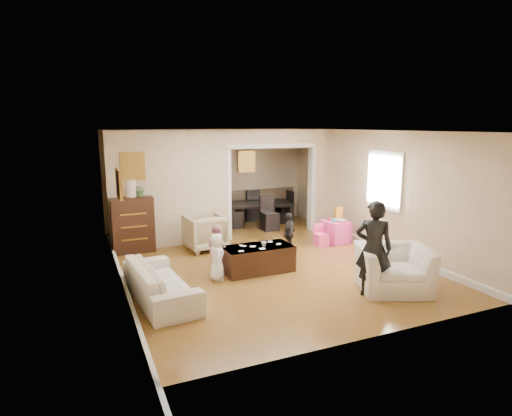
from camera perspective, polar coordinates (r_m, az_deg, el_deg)
name	(u,v)px	position (r m, az deg, el deg)	size (l,w,h in m)	color
floor	(260,260)	(8.73, 0.52, -7.01)	(7.00, 7.00, 0.00)	#9C6828
partition_left	(172,189)	(9.70, -11.27, 2.51)	(2.75, 0.18, 2.60)	beige
partition_right	(320,180)	(11.14, 8.52, 3.70)	(0.55, 0.18, 2.60)	beige
partition_header	(272,137)	(10.39, 2.14, 9.51)	(2.22, 0.18, 0.35)	beige
window_pane	(385,180)	(9.48, 16.87, 3.58)	(0.03, 0.95, 1.10)	white
framed_art_partition	(133,166)	(9.40, -16.21, 5.40)	(0.45, 0.03, 0.55)	brown
framed_art_sofa_wall	(119,184)	(7.08, -17.93, 3.13)	(0.03, 0.55, 0.40)	brown
framed_art_alcove	(247,162)	(11.93, -1.27, 6.25)	(0.45, 0.03, 0.55)	brown
sofa	(161,282)	(6.96, -12.69, -9.60)	(1.98, 0.77, 0.58)	beige
armchair_back	(205,232)	(9.46, -6.83, -3.23)	(0.82, 0.84, 0.77)	#C0B385
armchair_front	(393,269)	(7.47, 17.93, -7.77)	(1.13, 0.99, 0.74)	beige
dresser	(133,224)	(9.56, -16.23, -2.11)	(0.88, 0.49, 1.20)	#331B0F
table_lamp	(131,188)	(9.41, -16.48, 2.53)	(0.22, 0.22, 0.36)	beige
potted_plant	(140,189)	(9.44, -15.27, 2.42)	(0.27, 0.23, 0.29)	#416E31
coffee_table	(258,259)	(8.03, 0.24, -6.82)	(1.29, 0.65, 0.48)	#321C10
coffee_cup	(264,244)	(7.95, 1.05, -4.86)	(0.10, 0.10, 0.09)	silver
play_table	(336,232)	(10.11, 10.67, -3.15)	(0.54, 0.54, 0.52)	#F03F98
cereal_box	(338,213)	(10.16, 11.00, -0.72)	(0.20, 0.07, 0.30)	gold
cyan_cup	(334,220)	(9.94, 10.41, -1.61)	(0.08, 0.08, 0.08)	#27B2C6
toy_block	(329,219)	(10.07, 9.78, -1.51)	(0.08, 0.06, 0.05)	red
play_bowl	(341,221)	(9.97, 11.35, -1.68)	(0.23, 0.23, 0.06)	silver
dining_table	(260,214)	(11.67, 0.51, -0.78)	(1.75, 0.98, 0.62)	black
adult_person	(374,249)	(7.03, 15.51, -5.27)	(0.57, 0.37, 1.57)	black
child_kneel_a	(217,257)	(7.56, -5.26, -6.58)	(0.41, 0.27, 0.85)	white
child_kneel_b	(217,248)	(8.01, -5.24, -5.35)	(0.44, 0.34, 0.91)	pink
child_toddler	(289,233)	(9.06, 4.46, -3.41)	(0.52, 0.22, 0.90)	black
craft_papers	(257,246)	(7.98, 0.19, -5.11)	(0.94, 0.48, 0.00)	white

